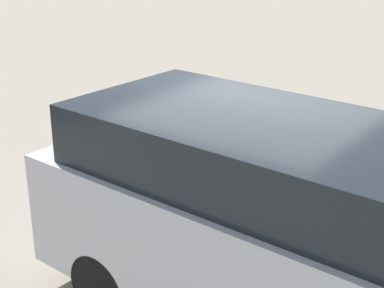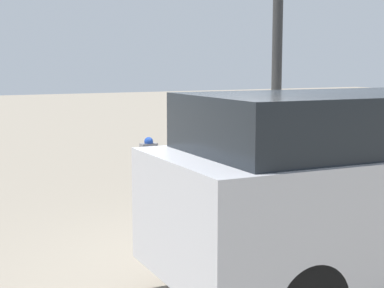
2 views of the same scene
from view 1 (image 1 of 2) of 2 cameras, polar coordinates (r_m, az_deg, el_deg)
ground_plane at (r=7.24m, az=5.79°, el=-9.22°), size 80.00×80.00×0.00m
parking_meter_near at (r=7.56m, az=4.76°, el=1.25°), size 0.20×0.11×1.48m
parked_van at (r=5.17m, az=9.40°, el=-8.15°), size 4.92×2.11×2.07m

